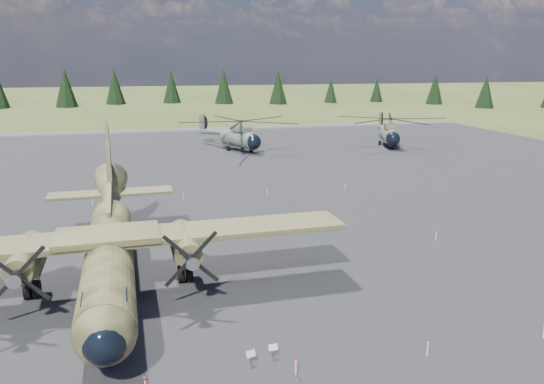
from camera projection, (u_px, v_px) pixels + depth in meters
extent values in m
plane|color=brown|center=(205.00, 262.00, 33.98)|extent=(500.00, 500.00, 0.00)
cube|color=#545458|center=(190.00, 218.00, 43.39)|extent=(120.00, 120.00, 0.04)
cylinder|color=#36381E|center=(109.00, 260.00, 28.52)|extent=(2.96, 16.55, 2.57)
sphere|color=#36381E|center=(105.00, 334.00, 20.81)|extent=(2.57, 2.57, 2.51)
sphere|color=black|center=(105.00, 341.00, 20.35)|extent=(1.89, 1.89, 1.85)
cube|color=black|center=(105.00, 302.00, 22.01)|extent=(1.87, 1.51, 0.50)
cone|color=#36381E|center=(111.00, 195.00, 38.39)|extent=(2.67, 6.36, 3.86)
cube|color=#96999B|center=(111.00, 272.00, 29.63)|extent=(1.87, 5.54, 0.46)
cube|color=#334122|center=(108.00, 239.00, 28.69)|extent=(26.64, 3.76, 0.32)
cube|color=#36381E|center=(108.00, 235.00, 28.64)|extent=(5.58, 3.43, 0.32)
cylinder|color=#36381E|center=(26.00, 257.00, 27.48)|extent=(1.49, 4.80, 1.37)
cube|color=#36381E|center=(29.00, 263.00, 28.31)|extent=(1.45, 3.15, 0.73)
cone|color=gray|center=(15.00, 279.00, 24.70)|extent=(0.72, 0.84, 0.70)
cylinder|color=black|center=(32.00, 289.00, 28.68)|extent=(0.83, 1.03, 1.01)
cylinder|color=#36381E|center=(185.00, 243.00, 29.63)|extent=(1.49, 4.80, 1.37)
cube|color=#36381E|center=(184.00, 248.00, 30.46)|extent=(1.45, 3.15, 0.73)
cone|color=gray|center=(192.00, 261.00, 26.85)|extent=(0.72, 0.84, 0.70)
cylinder|color=black|center=(185.00, 274.00, 30.83)|extent=(0.83, 1.03, 1.01)
cube|color=#36381E|center=(110.00, 200.00, 35.00)|extent=(0.42, 6.92, 1.54)
cube|color=#334122|center=(111.00, 193.00, 38.81)|extent=(8.84, 2.23, 0.20)
cylinder|color=gray|center=(107.00, 342.00, 22.06)|extent=(0.13, 0.13, 0.82)
cylinder|color=black|center=(109.00, 356.00, 22.22)|extent=(0.34, 0.86, 0.86)
cylinder|color=slate|center=(240.00, 139.00, 75.48)|extent=(4.84, 6.99, 2.30)
sphere|color=black|center=(254.00, 142.00, 72.98)|extent=(2.81, 2.81, 2.12)
sphere|color=slate|center=(227.00, 137.00, 78.00)|extent=(2.81, 2.81, 2.12)
cube|color=slate|center=(241.00, 129.00, 74.85)|extent=(2.64, 3.33, 0.69)
cylinder|color=gray|center=(241.00, 124.00, 74.68)|extent=(0.44, 0.44, 0.92)
cylinder|color=slate|center=(214.00, 132.00, 80.54)|extent=(3.95, 7.48, 1.32)
cube|color=slate|center=(202.00, 122.00, 82.88)|extent=(0.72, 1.26, 2.21)
cylinder|color=black|center=(204.00, 122.00, 83.08)|extent=(1.04, 2.20, 2.40)
cylinder|color=black|center=(251.00, 151.00, 73.71)|extent=(0.49, 0.68, 0.63)
cylinder|color=black|center=(228.00, 148.00, 75.89)|extent=(0.56, 0.79, 0.74)
cylinder|color=gray|center=(228.00, 145.00, 75.77)|extent=(0.17, 0.17, 1.34)
cylinder|color=black|center=(242.00, 147.00, 77.40)|extent=(0.56, 0.79, 0.74)
cylinder|color=gray|center=(242.00, 143.00, 77.28)|extent=(0.17, 0.17, 1.34)
cylinder|color=slate|center=(389.00, 135.00, 79.40)|extent=(4.08, 6.87, 2.26)
sphere|color=black|center=(393.00, 139.00, 76.26)|extent=(2.60, 2.60, 2.08)
sphere|color=slate|center=(386.00, 133.00, 82.55)|extent=(2.60, 2.60, 2.08)
cube|color=slate|center=(390.00, 126.00, 78.70)|extent=(2.32, 3.21, 0.68)
cylinder|color=gray|center=(390.00, 122.00, 78.54)|extent=(0.41, 0.41, 0.90)
cylinder|color=slate|center=(383.00, 128.00, 85.75)|extent=(3.01, 7.58, 1.29)
cube|color=slate|center=(380.00, 119.00, 88.76)|extent=(0.56, 1.27, 2.17)
cylinder|color=black|center=(382.00, 119.00, 88.74)|extent=(0.75, 2.26, 2.35)
cylinder|color=black|center=(392.00, 147.00, 77.09)|extent=(0.42, 0.66, 0.61)
cylinder|color=black|center=(380.00, 143.00, 80.83)|extent=(0.47, 0.77, 0.72)
cylinder|color=gray|center=(380.00, 140.00, 80.71)|extent=(0.16, 0.16, 1.31)
cylinder|color=black|center=(396.00, 143.00, 80.70)|extent=(0.47, 0.77, 0.72)
cylinder|color=gray|center=(396.00, 140.00, 80.59)|extent=(0.16, 0.16, 1.31)
cube|color=gray|center=(251.00, 358.00, 22.50)|extent=(0.09, 0.09, 0.51)
cube|color=white|center=(251.00, 354.00, 22.40)|extent=(0.44, 0.28, 0.29)
cube|color=gray|center=(273.00, 352.00, 23.03)|extent=(0.07, 0.07, 0.49)
cube|color=white|center=(273.00, 347.00, 22.93)|extent=(0.41, 0.19, 0.28)
cylinder|color=red|center=(145.00, 379.00, 20.13)|extent=(0.12, 0.12, 0.10)
cylinder|color=white|center=(296.00, 366.00, 21.65)|extent=(0.07, 0.07, 0.80)
cylinder|color=red|center=(296.00, 358.00, 21.56)|extent=(0.12, 0.12, 0.10)
cylinder|color=white|center=(428.00, 347.00, 23.08)|extent=(0.07, 0.07, 0.80)
cylinder|color=red|center=(428.00, 339.00, 22.99)|extent=(0.12, 0.12, 0.10)
cylinder|color=white|center=(544.00, 331.00, 24.51)|extent=(0.07, 0.07, 0.80)
cylinder|color=white|center=(93.00, 201.00, 47.03)|extent=(0.07, 0.07, 0.80)
cylinder|color=red|center=(92.00, 197.00, 46.94)|extent=(0.12, 0.12, 0.10)
cylinder|color=white|center=(183.00, 196.00, 48.94)|extent=(0.07, 0.07, 0.80)
cylinder|color=red|center=(183.00, 192.00, 48.84)|extent=(0.12, 0.12, 0.10)
cylinder|color=white|center=(267.00, 191.00, 50.84)|extent=(0.07, 0.07, 0.80)
cylinder|color=red|center=(267.00, 187.00, 50.75)|extent=(0.12, 0.12, 0.10)
cylinder|color=white|center=(345.00, 186.00, 52.75)|extent=(0.07, 0.07, 0.80)
cylinder|color=red|center=(345.00, 182.00, 52.65)|extent=(0.12, 0.12, 0.10)
cylinder|color=white|center=(436.00, 236.00, 37.81)|extent=(0.07, 0.07, 0.80)
cylinder|color=red|center=(436.00, 230.00, 37.71)|extent=(0.12, 0.12, 0.10)
cone|color=black|center=(486.00, 91.00, 144.32)|extent=(5.00, 5.00, 8.93)
cone|color=black|center=(435.00, 88.00, 157.16)|extent=(5.11, 5.11, 9.13)
cone|color=black|center=(377.00, 90.00, 166.65)|extent=(4.22, 4.22, 7.53)
cone|color=black|center=(331.00, 90.00, 162.77)|extent=(4.21, 4.21, 7.52)
cone|color=black|center=(278.00, 87.00, 157.77)|extent=(5.54, 5.54, 9.89)
cone|color=black|center=(224.00, 86.00, 159.22)|extent=(5.67, 5.67, 10.13)
cone|color=black|center=(171.00, 87.00, 161.99)|extent=(5.44, 5.44, 9.71)
cone|color=black|center=(115.00, 86.00, 157.08)|extent=(5.79, 5.79, 10.35)
cone|color=black|center=(65.00, 87.00, 146.51)|extent=(6.05, 6.05, 10.81)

